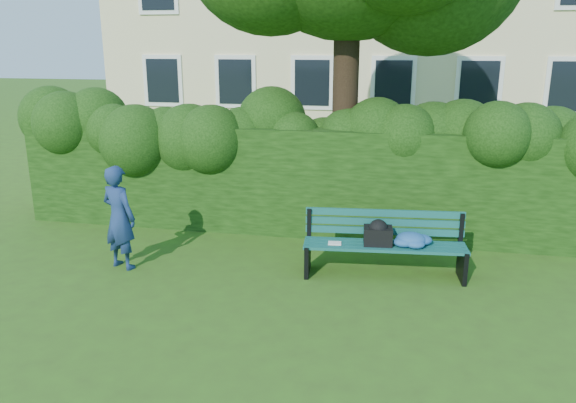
# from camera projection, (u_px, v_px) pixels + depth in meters

# --- Properties ---
(ground) EXTENTS (80.00, 80.00, 0.00)m
(ground) POSITION_uv_depth(u_px,v_px,m) (279.00, 279.00, 7.78)
(ground) COLOR #334E19
(ground) RESTS_ON ground
(hedge) EXTENTS (10.00, 1.00, 1.80)m
(hedge) POSITION_uv_depth(u_px,v_px,m) (307.00, 179.00, 9.61)
(hedge) COLOR black
(hedge) RESTS_ON ground
(park_bench) EXTENTS (2.27, 0.77, 0.89)m
(park_bench) POSITION_uv_depth(u_px,v_px,m) (389.00, 241.00, 7.77)
(park_bench) COLOR #0D4340
(park_bench) RESTS_ON ground
(man_reading) EXTENTS (0.64, 0.52, 1.51)m
(man_reading) POSITION_uv_depth(u_px,v_px,m) (119.00, 217.00, 7.99)
(man_reading) COLOR navy
(man_reading) RESTS_ON ground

